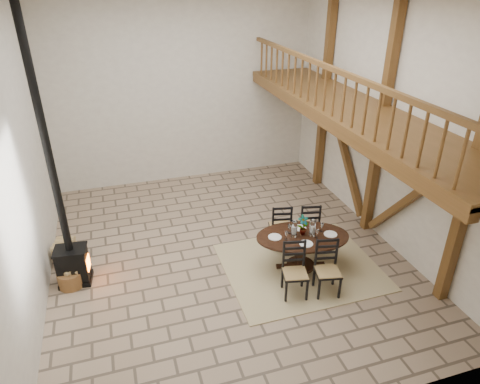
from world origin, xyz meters
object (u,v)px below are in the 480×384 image
object	(u,v)px
log_basket	(71,278)
dining_table	(302,249)
log_stack	(65,252)
wood_stove	(66,231)

from	to	relation	value
log_basket	dining_table	bearing A→B (deg)	-10.21
log_basket	log_stack	xyz separation A→B (m)	(-0.13, 0.82, 0.07)
dining_table	log_stack	world-z (taller)	dining_table
dining_table	wood_stove	xyz separation A→B (m)	(-4.31, 0.88, 0.72)
wood_stove	log_basket	world-z (taller)	wood_stove
dining_table	log_stack	size ratio (longest dim) A/B	3.90
wood_stove	dining_table	bearing A→B (deg)	-4.91
wood_stove	log_basket	size ratio (longest dim) A/B	10.45
dining_table	wood_stove	size ratio (longest dim) A/B	0.44
wood_stove	log_basket	distance (m)	0.98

